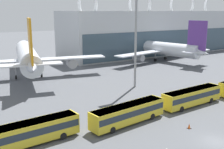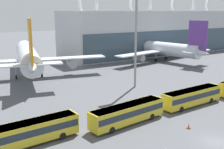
{
  "view_description": "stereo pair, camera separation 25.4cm",
  "coord_description": "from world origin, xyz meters",
  "px_view_note": "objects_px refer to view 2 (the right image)",
  "views": [
    {
      "loc": [
        -30.37,
        -22.16,
        17.28
      ],
      "look_at": [
        0.43,
        27.32,
        4.0
      ],
      "focal_mm": 45.0,
      "sensor_mm": 36.0,
      "label": 1
    },
    {
      "loc": [
        -30.16,
        -22.29,
        17.28
      ],
      "look_at": [
        0.43,
        27.32,
        4.0
      ],
      "focal_mm": 45.0,
      "sensor_mm": 36.0,
      "label": 2
    }
  ],
  "objects_px": {
    "shuttle_bus_1": "(29,131)",
    "airliner_at_gate_far": "(160,48)",
    "shuttle_bus_3": "(192,96)",
    "airliner_at_gate_near": "(28,57)",
    "shuttle_bus_2": "(128,112)",
    "traffic_cone_0": "(189,126)",
    "floodlight_mast": "(136,2)"
  },
  "relations": [
    {
      "from": "airliner_at_gate_far",
      "to": "shuttle_bus_3",
      "type": "xyz_separation_m",
      "value": [
        -27.26,
        -40.16,
        -2.62
      ]
    },
    {
      "from": "airliner_at_gate_far",
      "to": "traffic_cone_0",
      "type": "bearing_deg",
      "value": 132.15
    },
    {
      "from": "airliner_at_gate_far",
      "to": "floodlight_mast",
      "type": "height_order",
      "value": "floodlight_mast"
    },
    {
      "from": "shuttle_bus_1",
      "to": "traffic_cone_0",
      "type": "distance_m",
      "value": 23.02
    },
    {
      "from": "airliner_at_gate_near",
      "to": "airliner_at_gate_far",
      "type": "relative_size",
      "value": 0.98
    },
    {
      "from": "shuttle_bus_3",
      "to": "floodlight_mast",
      "type": "distance_m",
      "value": 23.7
    },
    {
      "from": "floodlight_mast",
      "to": "traffic_cone_0",
      "type": "distance_m",
      "value": 30.88
    },
    {
      "from": "shuttle_bus_2",
      "to": "traffic_cone_0",
      "type": "distance_m",
      "value": 9.37
    },
    {
      "from": "shuttle_bus_1",
      "to": "floodlight_mast",
      "type": "height_order",
      "value": "floodlight_mast"
    },
    {
      "from": "airliner_at_gate_near",
      "to": "shuttle_bus_2",
      "type": "distance_m",
      "value": 39.71
    },
    {
      "from": "shuttle_bus_1",
      "to": "shuttle_bus_2",
      "type": "bearing_deg",
      "value": -8.62
    },
    {
      "from": "shuttle_bus_2",
      "to": "traffic_cone_0",
      "type": "bearing_deg",
      "value": -50.97
    },
    {
      "from": "shuttle_bus_1",
      "to": "airliner_at_gate_far",
      "type": "bearing_deg",
      "value": 30.12
    },
    {
      "from": "shuttle_bus_3",
      "to": "shuttle_bus_1",
      "type": "bearing_deg",
      "value": 176.38
    },
    {
      "from": "shuttle_bus_1",
      "to": "shuttle_bus_3",
      "type": "distance_m",
      "value": 30.12
    },
    {
      "from": "airliner_at_gate_near",
      "to": "traffic_cone_0",
      "type": "xyz_separation_m",
      "value": [
        11.16,
        -45.67,
        -5.25
      ]
    },
    {
      "from": "airliner_at_gate_far",
      "to": "shuttle_bus_3",
      "type": "bearing_deg",
      "value": 134.92
    },
    {
      "from": "airliner_at_gate_far",
      "to": "shuttle_bus_2",
      "type": "bearing_deg",
      "value": 123.19
    },
    {
      "from": "airliner_at_gate_near",
      "to": "shuttle_bus_3",
      "type": "height_order",
      "value": "airliner_at_gate_near"
    },
    {
      "from": "airliner_at_gate_near",
      "to": "shuttle_bus_3",
      "type": "bearing_deg",
      "value": -141.03
    },
    {
      "from": "airliner_at_gate_near",
      "to": "shuttle_bus_2",
      "type": "bearing_deg",
      "value": -161.49
    },
    {
      "from": "airliner_at_gate_far",
      "to": "floodlight_mast",
      "type": "xyz_separation_m",
      "value": [
        -28.38,
        -23.89,
        14.58
      ]
    },
    {
      "from": "shuttle_bus_3",
      "to": "airliner_at_gate_near",
      "type": "bearing_deg",
      "value": 113.64
    },
    {
      "from": "airliner_at_gate_far",
      "to": "traffic_cone_0",
      "type": "xyz_separation_m",
      "value": [
        -35.63,
        -47.4,
        -4.08
      ]
    },
    {
      "from": "shuttle_bus_2",
      "to": "floodlight_mast",
      "type": "xyz_separation_m",
      "value": [
        13.94,
        17.12,
        17.2
      ]
    },
    {
      "from": "shuttle_bus_3",
      "to": "floodlight_mast",
      "type": "bearing_deg",
      "value": 90.65
    },
    {
      "from": "floodlight_mast",
      "to": "traffic_cone_0",
      "type": "relative_size",
      "value": 35.79
    },
    {
      "from": "shuttle_bus_1",
      "to": "shuttle_bus_3",
      "type": "bearing_deg",
      "value": -5.07
    },
    {
      "from": "shuttle_bus_1",
      "to": "shuttle_bus_2",
      "type": "distance_m",
      "value": 15.1
    },
    {
      "from": "shuttle_bus_1",
      "to": "floodlight_mast",
      "type": "xyz_separation_m",
      "value": [
        29.0,
        16.11,
        17.2
      ]
    },
    {
      "from": "airliner_at_gate_near",
      "to": "shuttle_bus_1",
      "type": "distance_m",
      "value": 39.88
    },
    {
      "from": "airliner_at_gate_far",
      "to": "shuttle_bus_1",
      "type": "distance_m",
      "value": 69.99
    }
  ]
}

